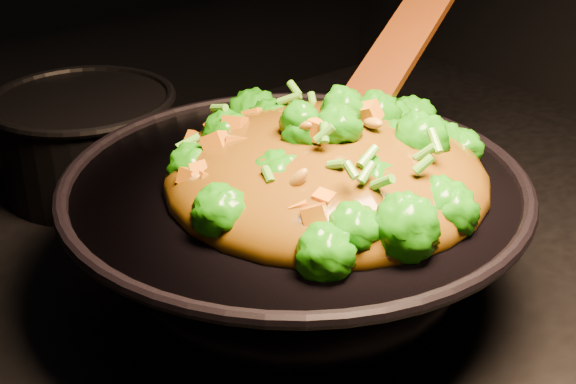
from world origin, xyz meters
TOP-DOWN VIEW (x-y plane):
  - wok at (-0.06, -0.02)m, footprint 0.58×0.58m
  - stir_fry at (-0.04, -0.04)m, footprint 0.33×0.33m
  - spatula at (0.09, 0.03)m, footprint 0.33×0.17m
  - back_pot at (-0.12, 0.32)m, footprint 0.28×0.28m

SIDE VIEW (x-z plane):
  - wok at x=-0.06m, z-range 0.90..1.02m
  - back_pot at x=-0.12m, z-range 0.90..1.02m
  - stir_fry at x=-0.04m, z-range 1.02..1.13m
  - spatula at x=0.09m, z-range 1.01..1.15m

